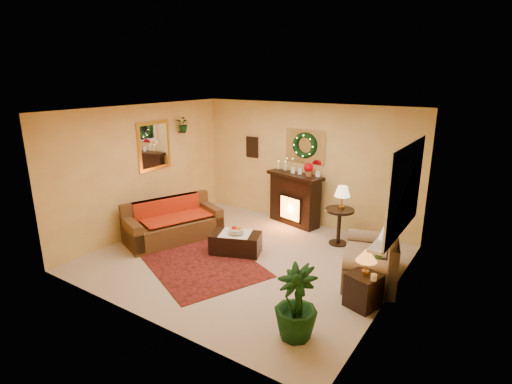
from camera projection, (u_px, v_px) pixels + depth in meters
The scene contains 31 objects.
floor at pixel (245, 258), 7.12m from camera, with size 5.00×5.00×0.00m, color beige.
ceiling at pixel (244, 110), 6.39m from camera, with size 5.00×5.00×0.00m, color white.
wall_back at pixel (305, 165), 8.56m from camera, with size 5.00×5.00×0.00m, color #EFD88C.
wall_front at pixel (141, 230), 4.96m from camera, with size 5.00×5.00×0.00m, color #EFD88C.
wall_left at pixel (144, 170), 8.08m from camera, with size 4.50×4.50×0.00m, color #EFD88C.
wall_right at pixel (395, 216), 5.43m from camera, with size 4.50×4.50×0.00m, color #EFD88C.
area_rug at pixel (202, 263), 6.93m from camera, with size 2.20×1.65×0.01m, color maroon.
sofa at pixel (173, 219), 7.82m from camera, with size 0.81×1.83×0.79m, color brown.
red_throw at pixel (175, 216), 7.94m from camera, with size 0.85×1.37×0.02m, color red.
fireplace at pixel (295, 199), 8.66m from camera, with size 1.15×0.36×1.06m, color black.
poinsettia at pixel (309, 168), 8.27m from camera, with size 0.20×0.20×0.20m, color #CD000B.
mantel_candle_a at pixel (279, 165), 8.68m from camera, with size 0.06×0.06×0.17m, color #EEE8C4.
mantel_candle_b at pixel (285, 166), 8.61m from camera, with size 0.06×0.06×0.19m, color silver.
mantel_mirror at pixel (305, 146), 8.43m from camera, with size 0.92×0.02×0.72m, color white.
wreath at pixel (304, 145), 8.39m from camera, with size 0.55×0.55×0.11m, color #194719.
wall_art at pixel (252, 147), 9.18m from camera, with size 0.32×0.03×0.48m, color #381E11.
gold_mirror at pixel (154, 146), 8.18m from camera, with size 0.03×0.84×1.00m, color gold.
hanging_plant at pixel (184, 131), 8.65m from camera, with size 0.33×0.28×0.36m, color #194719.
loveseat at pixel (370, 253), 6.34m from camera, with size 0.78×1.35×0.78m, color #B5AA94.
window_frame at pixel (406, 189), 5.81m from camera, with size 0.03×1.86×1.36m, color white.
window_glass at pixel (405, 189), 5.82m from camera, with size 0.02×1.70×1.22m, color black.
window_sill at pixel (394, 231), 6.06m from camera, with size 0.22×1.86×0.04m, color white.
mini_tree at pixel (387, 229), 5.68m from camera, with size 0.21×0.21×0.31m, color white.
sill_plant at pixel (406, 205), 6.56m from camera, with size 0.30×0.24×0.55m, color #185B18.
side_table_round at pixel (339, 228), 7.65m from camera, with size 0.55×0.55×0.71m, color #301E13.
lamp_cream at pixel (342, 200), 7.52m from camera, with size 0.29×0.29×0.45m, color #E7C17C.
end_table_square at pixel (363, 289), 5.58m from camera, with size 0.40×0.40×0.50m, color black.
lamp_tiffany at pixel (366, 258), 5.44m from camera, with size 0.29×0.29×0.43m, color orange.
coffee_table at pixel (236, 242), 7.29m from camera, with size 0.90×0.49×0.38m, color black.
fruit_bowl at pixel (236, 231), 7.18m from camera, with size 0.27×0.27×0.06m, color beige.
floor_palm at pixel (296, 305), 4.87m from camera, with size 1.61×1.61×2.87m, color #15421C.
Camera 1 is at (3.75, -5.31, 3.15)m, focal length 28.00 mm.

